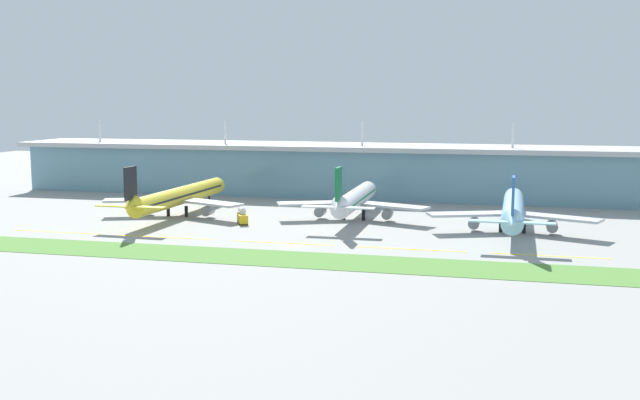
# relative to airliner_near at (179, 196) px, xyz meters

# --- Properties ---
(ground_plane) EXTENTS (600.00, 600.00, 0.00)m
(ground_plane) POSITION_rel_airliner_near_xyz_m (49.53, -40.11, -6.46)
(ground_plane) COLOR gray
(terminal_building) EXTENTS (288.00, 34.00, 29.18)m
(terminal_building) POSITION_rel_airliner_near_xyz_m (49.53, 64.53, 3.84)
(terminal_building) COLOR #6693A8
(terminal_building) RESTS_ON ground
(airliner_near) EXTENTS (48.79, 71.64, 18.90)m
(airliner_near) POSITION_rel_airliner_near_xyz_m (0.00, 0.00, 0.00)
(airliner_near) COLOR yellow
(airliner_near) RESTS_ON ground
(airliner_middle) EXTENTS (48.79, 59.53, 18.90)m
(airliner_middle) POSITION_rel_airliner_near_xyz_m (57.11, 6.77, -0.01)
(airliner_middle) COLOR silver
(airliner_middle) RESTS_ON ground
(airliner_far) EXTENTS (48.79, 66.20, 18.90)m
(airliner_far) POSITION_rel_airliner_near_xyz_m (105.74, -4.41, -0.01)
(airliner_far) COLOR #9ED1EA
(airliner_far) RESTS_ON ground
(taxiway_stripe_west) EXTENTS (28.00, 0.70, 0.04)m
(taxiway_stripe_west) POSITION_rel_airliner_near_xyz_m (-21.47, -36.63, -6.44)
(taxiway_stripe_west) COLOR yellow
(taxiway_stripe_west) RESTS_ON ground
(taxiway_stripe_mid_west) EXTENTS (28.00, 0.70, 0.04)m
(taxiway_stripe_mid_west) POSITION_rel_airliner_near_xyz_m (12.53, -36.63, -6.44)
(taxiway_stripe_mid_west) COLOR yellow
(taxiway_stripe_mid_west) RESTS_ON ground
(taxiway_stripe_centre) EXTENTS (28.00, 0.70, 0.04)m
(taxiway_stripe_centre) POSITION_rel_airliner_near_xyz_m (46.53, -36.63, -6.44)
(taxiway_stripe_centre) COLOR yellow
(taxiway_stripe_centre) RESTS_ON ground
(taxiway_stripe_mid_east) EXTENTS (28.00, 0.70, 0.04)m
(taxiway_stripe_mid_east) POSITION_rel_airliner_near_xyz_m (80.53, -36.63, -6.44)
(taxiway_stripe_mid_east) COLOR yellow
(taxiway_stripe_mid_east) RESTS_ON ground
(taxiway_stripe_east) EXTENTS (28.00, 0.70, 0.04)m
(taxiway_stripe_east) POSITION_rel_airliner_near_xyz_m (114.53, -36.63, -6.44)
(taxiway_stripe_east) COLOR yellow
(taxiway_stripe_east) RESTS_ON ground
(grass_verge) EXTENTS (300.00, 18.00, 0.10)m
(grass_verge) POSITION_rel_airliner_near_xyz_m (49.53, -55.49, -6.41)
(grass_verge) COLOR #518438
(grass_verge) RESTS_ON ground
(fuel_truck) EXTENTS (5.55, 7.60, 4.95)m
(fuel_truck) POSITION_rel_airliner_near_xyz_m (25.39, -9.60, -4.19)
(fuel_truck) COLOR gold
(fuel_truck) RESTS_ON ground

